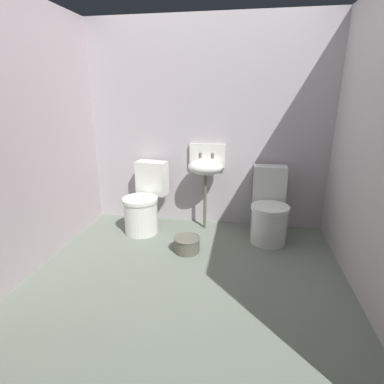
{
  "coord_description": "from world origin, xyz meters",
  "views": [
    {
      "loc": [
        0.44,
        -2.25,
        1.56
      ],
      "look_at": [
        0.0,
        0.32,
        0.7
      ],
      "focal_mm": 28.44,
      "sensor_mm": 36.0,
      "label": 1
    }
  ],
  "objects_px": {
    "toilet_left": "(144,204)",
    "sink": "(206,166)",
    "bucket": "(187,244)",
    "toilet_right": "(269,211)"
  },
  "relations": [
    {
      "from": "toilet_right",
      "to": "bucket",
      "type": "distance_m",
      "value": 0.97
    },
    {
      "from": "toilet_right",
      "to": "sink",
      "type": "distance_m",
      "value": 0.87
    },
    {
      "from": "toilet_left",
      "to": "sink",
      "type": "distance_m",
      "value": 0.84
    },
    {
      "from": "toilet_left",
      "to": "toilet_right",
      "type": "height_order",
      "value": "same"
    },
    {
      "from": "toilet_left",
      "to": "bucket",
      "type": "bearing_deg",
      "value": 154.05
    },
    {
      "from": "toilet_left",
      "to": "sink",
      "type": "relative_size",
      "value": 0.79
    },
    {
      "from": "toilet_right",
      "to": "bucket",
      "type": "height_order",
      "value": "toilet_right"
    },
    {
      "from": "sink",
      "to": "toilet_left",
      "type": "bearing_deg",
      "value": -164.84
    },
    {
      "from": "sink",
      "to": "toilet_right",
      "type": "bearing_deg",
      "value": -14.53
    },
    {
      "from": "sink",
      "to": "bucket",
      "type": "relative_size",
      "value": 3.59
    }
  ]
}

